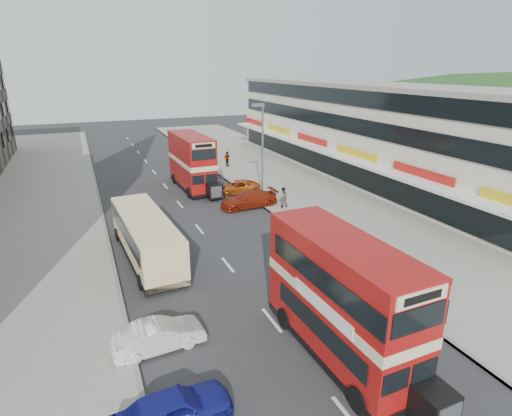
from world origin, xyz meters
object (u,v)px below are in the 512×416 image
car_right_b (237,187)px  bus_second (192,162)px  cyclist (222,190)px  car_left_near (173,410)px  street_lamp (262,146)px  bus_main (342,299)px  car_right_a (249,199)px  coach (146,236)px  car_left_front (158,336)px  pedestrian_near (283,197)px  pedestrian_far (227,159)px

car_right_b → bus_second: bearing=-131.0°
cyclist → car_left_near: bearing=-109.9°
street_lamp → bus_main: size_ratio=0.94×
car_left_near → car_right_a: car_right_a is taller
car_right_b → cyclist: (-1.59, -0.63, 0.11)m
bus_main → car_left_near: bus_main is taller
coach → cyclist: size_ratio=4.74×
coach → car_left_near: size_ratio=2.45×
car_left_front → car_right_a: 18.13m
bus_main → car_left_front: bus_main is taller
pedestrian_near → pedestrian_far: pedestrian_far is taller
bus_second → pedestrian_near: bus_second is taller
car_right_a → pedestrian_far: bearing=166.8°
cyclist → coach: bearing=-126.8°
car_left_near → car_right_b: (10.84, 23.29, -0.09)m
bus_main → coach: size_ratio=0.91×
street_lamp → car_right_a: 4.47m
car_left_front → pedestrian_near: bearing=-46.6°
car_right_b → pedestrian_near: 5.85m
car_left_front → pedestrian_near: (12.42, 13.69, 0.37)m
pedestrian_far → coach: bearing=-146.9°
street_lamp → coach: street_lamp is taller
coach → car_left_front: 8.79m
bus_main → car_right_a: bus_main is taller
car_right_b → pedestrian_near: pedestrian_near is taller
bus_main → car_left_front: 7.46m
bus_second → car_left_front: 23.46m
bus_second → car_right_b: (3.22, -3.00, -1.97)m
car_left_front → pedestrian_far: size_ratio=2.17×
car_left_front → pedestrian_far: pedestrian_far is taller
car_right_b → car_left_front: bearing=-26.7°
pedestrian_near → car_right_b: bearing=-68.5°
cyclist → car_right_b: bearing=23.9°
street_lamp → pedestrian_far: (1.49, 12.95, -3.79)m
car_right_a → cyclist: size_ratio=2.34×
car_right_a → car_left_front: bearing=-34.6°
car_left_front → pedestrian_near: size_ratio=2.23×
car_right_b → pedestrian_near: size_ratio=2.47×
coach → car_right_b: (9.60, 10.51, -0.89)m
street_lamp → car_right_b: size_ratio=1.99×
street_lamp → cyclist: (-2.62, 2.58, -4.11)m
car_left_front → cyclist: bearing=-30.1°
bus_second → car_right_a: bearing=109.2°
bus_second → cyclist: bus_second is taller
car_left_front → car_right_a: bearing=-38.1°
car_right_b → cyclist: size_ratio=2.05×
bus_second → car_right_b: 4.82m
pedestrian_near → bus_second: bearing=-56.5°
car_right_b → cyclist: bearing=-66.4°
car_left_front → pedestrian_near: 18.49m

